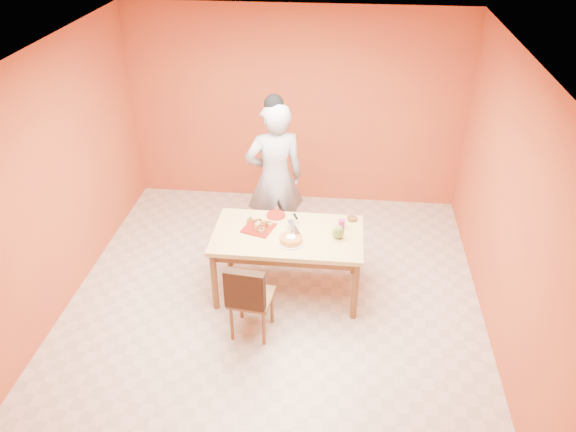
# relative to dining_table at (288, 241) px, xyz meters

# --- Properties ---
(floor) EXTENTS (5.00, 5.00, 0.00)m
(floor) POSITION_rel_dining_table_xyz_m (-0.13, -0.35, -0.67)
(floor) COLOR #BBB3A0
(floor) RESTS_ON ground
(ceiling) EXTENTS (5.00, 5.00, 0.00)m
(ceiling) POSITION_rel_dining_table_xyz_m (-0.13, -0.35, 2.03)
(ceiling) COLOR white
(ceiling) RESTS_ON wall_back
(wall_back) EXTENTS (4.50, 0.00, 4.50)m
(wall_back) POSITION_rel_dining_table_xyz_m (-0.13, 2.15, 0.68)
(wall_back) COLOR #B7422A
(wall_back) RESTS_ON floor
(wall_left) EXTENTS (0.00, 5.00, 5.00)m
(wall_left) POSITION_rel_dining_table_xyz_m (-2.38, -0.35, 0.68)
(wall_left) COLOR #B7422A
(wall_left) RESTS_ON floor
(wall_right) EXTENTS (0.00, 5.00, 5.00)m
(wall_right) POSITION_rel_dining_table_xyz_m (2.12, -0.35, 0.68)
(wall_right) COLOR #B7422A
(wall_right) RESTS_ON floor
(dining_table) EXTENTS (1.60, 0.90, 0.76)m
(dining_table) POSITION_rel_dining_table_xyz_m (0.00, 0.00, 0.00)
(dining_table) COLOR #D3C06E
(dining_table) RESTS_ON floor
(dining_chair) EXTENTS (0.46, 0.52, 0.90)m
(dining_chair) POSITION_rel_dining_table_xyz_m (-0.29, -0.72, -0.20)
(dining_chair) COLOR brown
(dining_chair) RESTS_ON floor
(pastry_pile) EXTENTS (0.27, 0.27, 0.09)m
(pastry_pile) POSITION_rel_dining_table_xyz_m (-0.32, 0.06, 0.16)
(pastry_pile) COLOR tan
(pastry_pile) RESTS_ON pastry_platter
(person) EXTENTS (0.81, 0.65, 1.91)m
(person) POSITION_rel_dining_table_xyz_m (-0.25, 0.86, 0.29)
(person) COLOR #98989B
(person) RESTS_ON floor
(pastry_platter) EXTENTS (0.38, 0.38, 0.02)m
(pastry_platter) POSITION_rel_dining_table_xyz_m (-0.32, 0.06, 0.10)
(pastry_platter) COLOR maroon
(pastry_platter) RESTS_ON dining_table
(red_dinner_plate) EXTENTS (0.27, 0.27, 0.01)m
(red_dinner_plate) POSITION_rel_dining_table_xyz_m (-0.17, 0.35, 0.10)
(red_dinner_plate) COLOR maroon
(red_dinner_plate) RESTS_ON dining_table
(white_cake_plate) EXTENTS (0.32, 0.32, 0.01)m
(white_cake_plate) POSITION_rel_dining_table_xyz_m (0.05, -0.16, 0.10)
(white_cake_plate) COLOR silver
(white_cake_plate) RESTS_ON dining_table
(sponge_cake) EXTENTS (0.28, 0.28, 0.06)m
(sponge_cake) POSITION_rel_dining_table_xyz_m (0.05, -0.16, 0.13)
(sponge_cake) COLOR gold
(sponge_cake) RESTS_ON white_cake_plate
(cake_server) EXTENTS (0.17, 0.30, 0.01)m
(cake_server) POSITION_rel_dining_table_xyz_m (0.06, 0.02, 0.17)
(cake_server) COLOR silver
(cake_server) RESTS_ON sponge_cake
(egg_ornament) EXTENTS (0.15, 0.14, 0.16)m
(egg_ornament) POSITION_rel_dining_table_xyz_m (0.53, -0.03, 0.17)
(egg_ornament) COLOR olive
(egg_ornament) RESTS_ON dining_table
(magenta_glass) EXTENTS (0.08, 0.08, 0.10)m
(magenta_glass) POSITION_rel_dining_table_xyz_m (0.56, 0.17, 0.15)
(magenta_glass) COLOR #B31A75
(magenta_glass) RESTS_ON dining_table
(checker_tin) EXTENTS (0.14, 0.14, 0.03)m
(checker_tin) POSITION_rel_dining_table_xyz_m (0.68, 0.35, 0.11)
(checker_tin) COLOR #3B1F10
(checker_tin) RESTS_ON dining_table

